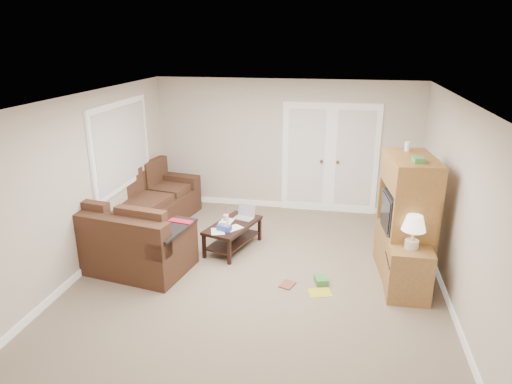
% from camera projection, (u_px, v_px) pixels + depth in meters
% --- Properties ---
extents(floor, '(5.50, 5.50, 0.00)m').
position_uv_depth(floor, '(260.00, 274.00, 6.54)').
color(floor, gray).
rests_on(floor, ground).
extents(ceiling, '(5.00, 5.50, 0.02)m').
position_uv_depth(ceiling, '(260.00, 97.00, 5.73)').
color(ceiling, white).
rests_on(ceiling, wall_back).
extents(wall_left, '(0.02, 5.50, 2.50)m').
position_uv_depth(wall_left, '(90.00, 181.00, 6.57)').
color(wall_left, beige).
rests_on(wall_left, floor).
extents(wall_right, '(0.02, 5.50, 2.50)m').
position_uv_depth(wall_right, '(456.00, 203.00, 5.70)').
color(wall_right, beige).
rests_on(wall_right, floor).
extents(wall_back, '(5.00, 0.02, 2.50)m').
position_uv_depth(wall_back, '(285.00, 146.00, 8.69)').
color(wall_back, beige).
rests_on(wall_back, floor).
extents(wall_front, '(5.00, 0.02, 2.50)m').
position_uv_depth(wall_front, '(198.00, 302.00, 3.58)').
color(wall_front, beige).
rests_on(wall_front, floor).
extents(baseboards, '(5.00, 5.50, 0.10)m').
position_uv_depth(baseboards, '(260.00, 271.00, 6.52)').
color(baseboards, white).
rests_on(baseboards, floor).
extents(french_doors, '(1.80, 0.05, 2.13)m').
position_uv_depth(french_doors, '(330.00, 159.00, 8.58)').
color(french_doors, white).
rests_on(french_doors, floor).
extents(window_left, '(0.05, 1.92, 1.42)m').
position_uv_depth(window_left, '(122.00, 145.00, 7.40)').
color(window_left, white).
rests_on(window_left, wall_left).
extents(sectional_sofa, '(2.13, 3.28, 0.92)m').
position_uv_depth(sectional_sofa, '(135.00, 223.00, 7.38)').
color(sectional_sofa, '#432819').
rests_on(sectional_sofa, floor).
extents(coffee_table, '(0.81, 1.16, 0.72)m').
position_uv_depth(coffee_table, '(234.00, 235.00, 7.26)').
color(coffee_table, black).
rests_on(coffee_table, floor).
extents(tv_armoire, '(0.70, 1.13, 1.85)m').
position_uv_depth(tv_armoire, '(406.00, 217.00, 6.28)').
color(tv_armoire, olive).
rests_on(tv_armoire, floor).
extents(side_cabinet, '(0.54, 0.54, 1.14)m').
position_uv_depth(side_cabinet, '(409.00, 268.00, 5.85)').
color(side_cabinet, olive).
rests_on(side_cabinet, floor).
extents(space_heater, '(0.11, 0.09, 0.28)m').
position_uv_depth(space_heater, '(390.00, 215.00, 8.31)').
color(space_heater, white).
rests_on(space_heater, floor).
extents(floor_magazine, '(0.35, 0.31, 0.01)m').
position_uv_depth(floor_magazine, '(320.00, 293.00, 6.05)').
color(floor_magazine, gold).
rests_on(floor_magazine, floor).
extents(floor_greenbox, '(0.22, 0.25, 0.09)m').
position_uv_depth(floor_greenbox, '(321.00, 280.00, 6.29)').
color(floor_greenbox, '#3B833D').
rests_on(floor_greenbox, floor).
extents(floor_book, '(0.23, 0.27, 0.02)m').
position_uv_depth(floor_book, '(282.00, 283.00, 6.28)').
color(floor_book, brown).
rests_on(floor_book, floor).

